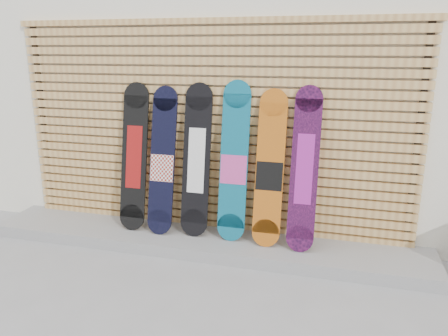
{
  "coord_description": "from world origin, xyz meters",
  "views": [
    {
      "loc": [
        1.17,
        -3.31,
        2.01
      ],
      "look_at": [
        0.07,
        0.75,
        0.85
      ],
      "focal_mm": 35.0,
      "sensor_mm": 36.0,
      "label": 1
    }
  ],
  "objects": [
    {
      "name": "building",
      "position": [
        0.5,
        3.5,
        1.8
      ],
      "size": [
        12.0,
        5.0,
        3.6
      ],
      "primitive_type": "cube",
      "color": "silver",
      "rests_on": "ground"
    },
    {
      "name": "slat_wall",
      "position": [
        -0.15,
        0.97,
        1.21
      ],
      "size": [
        4.26,
        0.08,
        2.29
      ],
      "color": "tan",
      "rests_on": "ground"
    },
    {
      "name": "ground",
      "position": [
        0.0,
        0.0,
        0.0
      ],
      "size": [
        80.0,
        80.0,
        0.0
      ],
      "primitive_type": "plane",
      "color": "gray",
      "rests_on": "ground"
    },
    {
      "name": "snowboard_0",
      "position": [
        -0.92,
        0.78,
        0.89
      ],
      "size": [
        0.28,
        0.34,
        1.55
      ],
      "color": "black",
      "rests_on": "concrete_step"
    },
    {
      "name": "snowboard_2",
      "position": [
        -0.23,
        0.79,
        0.9
      ],
      "size": [
        0.29,
        0.31,
        1.56
      ],
      "color": "black",
      "rests_on": "concrete_step"
    },
    {
      "name": "snowboard_4",
      "position": [
        0.53,
        0.76,
        0.87
      ],
      "size": [
        0.28,
        0.36,
        1.52
      ],
      "color": "#B45913",
      "rests_on": "concrete_step"
    },
    {
      "name": "snowboard_1",
      "position": [
        -0.6,
        0.76,
        0.87
      ],
      "size": [
        0.27,
        0.36,
        1.52
      ],
      "color": "black",
      "rests_on": "concrete_step"
    },
    {
      "name": "concrete_step",
      "position": [
        -0.15,
        0.68,
        0.06
      ],
      "size": [
        4.6,
        0.7,
        0.12
      ],
      "primitive_type": "cube",
      "color": "gray",
      "rests_on": "ground"
    },
    {
      "name": "snowboard_3",
      "position": [
        0.16,
        0.78,
        0.9
      ],
      "size": [
        0.28,
        0.32,
        1.59
      ],
      "color": "#0C5D78",
      "rests_on": "concrete_step"
    },
    {
      "name": "snowboard_5",
      "position": [
        0.86,
        0.75,
        0.9
      ],
      "size": [
        0.26,
        0.39,
        1.56
      ],
      "color": "black",
      "rests_on": "concrete_step"
    }
  ]
}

